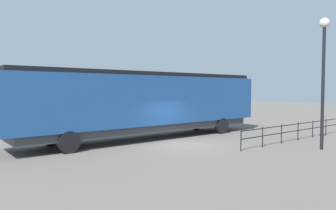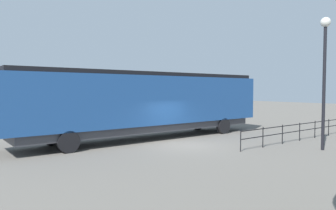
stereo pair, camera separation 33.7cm
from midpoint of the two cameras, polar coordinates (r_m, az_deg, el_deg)
name	(u,v)px [view 1 (the left image)]	position (r m, az deg, el deg)	size (l,w,h in m)	color
ground_plane	(184,145)	(17.78, 2.46, -7.29)	(120.00, 120.00, 0.00)	#666059
locomotive	(153,102)	(20.10, -3.19, 0.62)	(3.00, 17.37, 4.19)	navy
lamp_post	(324,60)	(18.07, 25.96, 7.40)	(0.50, 0.50, 6.79)	black
platform_fence	(298,129)	(20.80, 22.15, -4.00)	(0.05, 11.07, 1.11)	black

